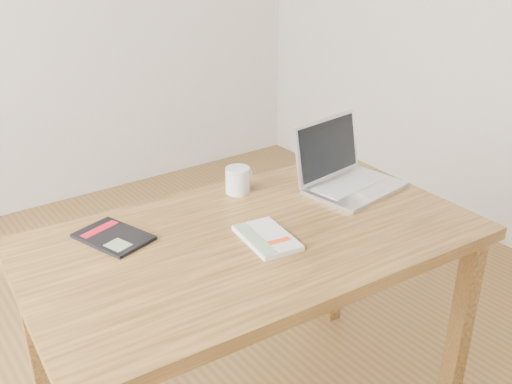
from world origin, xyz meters
TOP-DOWN VIEW (x-y plane):
  - room at (-0.07, 0.00)m, footprint 4.04×4.04m
  - desk at (0.16, -0.20)m, footprint 1.38×0.85m
  - white_guidebook at (0.16, -0.25)m, footprint 0.16×0.22m
  - black_guidebook at (-0.19, 0.02)m, footprint 0.20×0.25m
  - laptop at (0.62, -0.11)m, footprint 0.36×0.31m
  - coffee_mug at (0.29, 0.07)m, footprint 0.12×0.08m

SIDE VIEW (x-z plane):
  - desk at x=0.16m, z-range 0.29..1.04m
  - black_guidebook at x=-0.19m, z-range 0.75..0.76m
  - white_guidebook at x=0.16m, z-range 0.75..0.77m
  - coffee_mug at x=0.29m, z-range 0.75..0.84m
  - laptop at x=0.62m, z-range 0.68..0.91m
  - room at x=-0.07m, z-range 0.01..2.71m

